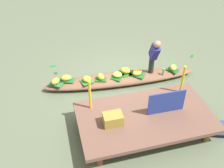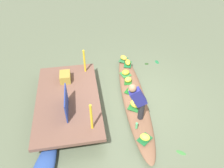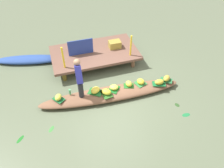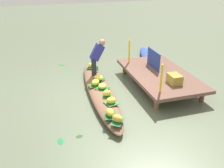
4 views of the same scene
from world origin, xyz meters
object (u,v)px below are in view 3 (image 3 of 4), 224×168
(moored_boat, at_px, (30,60))
(water_bottle, at_px, (70,92))
(produce_crate, at_px, (115,44))
(banana_bunch_2, at_px, (114,87))
(market_banner, at_px, (81,47))
(banana_bunch_6, at_px, (106,92))
(banana_bunch_1, at_px, (95,90))
(banana_bunch_7, at_px, (129,84))
(banana_bunch_5, at_px, (167,78))
(banana_bunch_4, at_px, (58,97))
(vendor_person, at_px, (79,77))
(vendor_boat, at_px, (111,94))
(banana_bunch_0, at_px, (159,82))
(banana_bunch_3, at_px, (141,81))

(moored_boat, height_order, water_bottle, water_bottle)
(produce_crate, bearing_deg, banana_bunch_2, -108.67)
(water_bottle, bearing_deg, produce_crate, 41.07)
(market_banner, distance_m, produce_crate, 1.32)
(moored_boat, xyz_separation_m, market_banner, (1.90, -0.72, 0.63))
(market_banner, bearing_deg, banana_bunch_6, -79.48)
(banana_bunch_1, bearing_deg, banana_bunch_7, -2.39)
(banana_bunch_5, bearing_deg, moored_boat, 147.34)
(moored_boat, distance_m, market_banner, 2.12)
(banana_bunch_4, distance_m, vendor_person, 0.93)
(market_banner, bearing_deg, vendor_boat, -74.32)
(moored_boat, xyz_separation_m, vendor_person, (1.49, -2.54, 0.83))
(banana_bunch_0, relative_size, banana_bunch_5, 1.08)
(moored_boat, height_order, produce_crate, produce_crate)
(moored_boat, height_order, market_banner, market_banner)
(banana_bunch_3, xyz_separation_m, banana_bunch_5, (0.88, -0.12, 0.01))
(banana_bunch_0, bearing_deg, banana_bunch_2, 171.90)
(vendor_person, bearing_deg, banana_bunch_0, -7.49)
(water_bottle, height_order, produce_crate, produce_crate)
(banana_bunch_4, bearing_deg, vendor_boat, -4.71)
(banana_bunch_1, xyz_separation_m, water_bottle, (-0.78, 0.16, 0.00))
(market_banner, bearing_deg, banana_bunch_2, -70.77)
(moored_boat, xyz_separation_m, banana_bunch_0, (4.02, -2.87, 0.23))
(banana_bunch_7, bearing_deg, banana_bunch_3, -0.50)
(banana_bunch_5, bearing_deg, produce_crate, 118.11)
(vendor_boat, relative_size, banana_bunch_6, 15.19)
(moored_boat, relative_size, banana_bunch_5, 9.31)
(banana_bunch_6, relative_size, banana_bunch_7, 1.32)
(vendor_boat, height_order, banana_bunch_0, banana_bunch_0)
(moored_boat, bearing_deg, banana_bunch_5, -19.07)
(vendor_boat, distance_m, produce_crate, 2.23)
(banana_bunch_6, distance_m, market_banner, 2.14)
(banana_bunch_6, bearing_deg, vendor_person, 161.38)
(banana_bunch_0, distance_m, banana_bunch_1, 2.10)
(market_banner, xyz_separation_m, produce_crate, (1.31, 0.05, -0.16))
(vendor_boat, bearing_deg, produce_crate, 72.17)
(vendor_boat, xyz_separation_m, banana_bunch_4, (-1.64, 0.13, 0.22))
(banana_bunch_3, xyz_separation_m, banana_bunch_6, (-1.21, -0.13, 0.00))
(banana_bunch_6, distance_m, produce_crate, 2.34)
(banana_bunch_0, distance_m, banana_bunch_3, 0.61)
(banana_bunch_5, bearing_deg, banana_bunch_6, -179.71)
(banana_bunch_1, bearing_deg, banana_bunch_6, -29.59)
(water_bottle, bearing_deg, banana_bunch_7, -6.21)
(banana_bunch_7, bearing_deg, market_banner, 120.50)
(banana_bunch_1, height_order, water_bottle, water_bottle)
(moored_boat, relative_size, produce_crate, 5.96)
(banana_bunch_1, bearing_deg, market_banner, 91.18)
(banana_bunch_2, height_order, banana_bunch_5, banana_bunch_5)
(produce_crate, bearing_deg, vendor_person, -132.61)
(banana_bunch_4, bearing_deg, vendor_person, 2.73)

